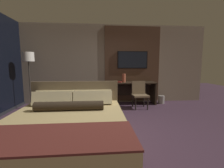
# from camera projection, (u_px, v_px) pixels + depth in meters

# --- Properties ---
(ground_plane) EXTENTS (16.00, 16.00, 0.00)m
(ground_plane) POSITION_uv_depth(u_px,v_px,m) (115.00, 133.00, 3.05)
(ground_plane) COLOR #3D2838
(wall_back_tv_panel) EXTENTS (7.20, 0.09, 2.80)m
(wall_back_tv_panel) POSITION_uv_depth(u_px,v_px,m) (111.00, 64.00, 5.45)
(wall_back_tv_panel) COLOR gray
(wall_back_tv_panel) RESTS_ON ground_plane
(bed) EXTENTS (1.97, 2.25, 0.99)m
(bed) POSITION_uv_depth(u_px,v_px,m) (67.00, 127.00, 2.56)
(bed) COLOR #33281E
(bed) RESTS_ON ground_plane
(desk) EXTENTS (1.52, 0.56, 0.78)m
(desk) POSITION_uv_depth(u_px,v_px,m) (133.00, 89.00, 5.32)
(desk) COLOR #2D2319
(desk) RESTS_ON ground_plane
(tv) EXTENTS (1.10, 0.04, 0.62)m
(tv) POSITION_uv_depth(u_px,v_px,m) (133.00, 60.00, 5.42)
(tv) COLOR black
(desk_chair) EXTENTS (0.49, 0.49, 0.86)m
(desk_chair) POSITION_uv_depth(u_px,v_px,m) (139.00, 92.00, 4.81)
(desk_chair) COLOR brown
(desk_chair) RESTS_ON ground_plane
(floor_lamp) EXTENTS (0.34, 0.34, 1.76)m
(floor_lamp) POSITION_uv_depth(u_px,v_px,m) (28.00, 61.00, 4.55)
(floor_lamp) COLOR #282623
(floor_lamp) RESTS_ON ground_plane
(vase_tall) EXTENTS (0.12, 0.12, 0.29)m
(vase_tall) POSITION_uv_depth(u_px,v_px,m) (124.00, 78.00, 5.20)
(vase_tall) COLOR #B2563D
(vase_tall) RESTS_ON desk
(book) EXTENTS (0.26, 0.22, 0.03)m
(book) POSITION_uv_depth(u_px,v_px,m) (118.00, 82.00, 5.17)
(book) COLOR maroon
(book) RESTS_ON desk
(waste_bin) EXTENTS (0.22, 0.22, 0.28)m
(waste_bin) POSITION_uv_depth(u_px,v_px,m) (161.00, 99.00, 5.39)
(waste_bin) COLOR gray
(waste_bin) RESTS_ON ground_plane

